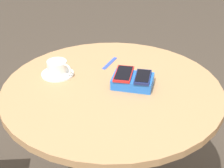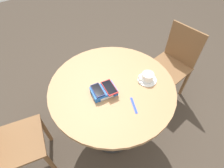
{
  "view_description": "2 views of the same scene",
  "coord_description": "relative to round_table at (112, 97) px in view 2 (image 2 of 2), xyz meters",
  "views": [
    {
      "loc": [
        -0.08,
        1.37,
        1.59
      ],
      "look_at": [
        0.0,
        0.0,
        0.78
      ],
      "focal_mm": 60.0,
      "sensor_mm": 36.0,
      "label": 1
    },
    {
      "loc": [
        -0.47,
        -0.7,
        1.75
      ],
      "look_at": [
        0.0,
        0.0,
        0.78
      ],
      "focal_mm": 28.0,
      "sensor_mm": 36.0,
      "label": 2
    }
  ],
  "objects": [
    {
      "name": "phone_navy",
      "position": [
        -0.13,
        -0.01,
        0.19
      ],
      "size": [
        0.08,
        0.13,
        0.01
      ],
      "color": "navy",
      "rests_on": "phone_box"
    },
    {
      "name": "round_table",
      "position": [
        0.0,
        0.0,
        0.0
      ],
      "size": [
        0.95,
        0.95,
        0.76
      ],
      "color": "#2D2D2D",
      "rests_on": "ground_plane"
    },
    {
      "name": "saucer",
      "position": [
        0.25,
        -0.1,
        0.15
      ],
      "size": [
        0.15,
        0.15,
        0.01
      ],
      "primitive_type": "cylinder",
      "color": "white",
      "rests_on": "round_table"
    },
    {
      "name": "phone_red",
      "position": [
        -0.05,
        -0.04,
        0.19
      ],
      "size": [
        0.09,
        0.15,
        0.01
      ],
      "color": "red",
      "rests_on": "phone_box"
    },
    {
      "name": "lanyard_strap",
      "position": [
        0.02,
        -0.23,
        0.14
      ],
      "size": [
        0.06,
        0.13,
        0.0
      ],
      "primitive_type": "cube",
      "rotation": [
        0.0,
        0.0,
        1.19
      ],
      "color": "blue",
      "rests_on": "round_table"
    },
    {
      "name": "chair_far_side",
      "position": [
        0.87,
        0.11,
        -0.18
      ],
      "size": [
        0.44,
        0.44,
        0.85
      ],
      "color": "brown",
      "rests_on": "ground_plane"
    },
    {
      "name": "ground_plane",
      "position": [
        0.0,
        0.0,
        -0.62
      ],
      "size": [
        8.0,
        8.0,
        0.0
      ],
      "primitive_type": "plane",
      "color": "#42382D"
    },
    {
      "name": "chair_near_window",
      "position": [
        -0.83,
        0.17,
        -0.18
      ],
      "size": [
        0.45,
        0.45,
        0.83
      ],
      "color": "brown",
      "rests_on": "ground_plane"
    },
    {
      "name": "coffee_cup",
      "position": [
        0.25,
        -0.1,
        0.18
      ],
      "size": [
        0.12,
        0.09,
        0.06
      ],
      "color": "white",
      "rests_on": "saucer"
    },
    {
      "name": "phone_box",
      "position": [
        -0.09,
        -0.02,
        0.16
      ],
      "size": [
        0.19,
        0.14,
        0.04
      ],
      "color": "blue",
      "rests_on": "round_table"
    }
  ]
}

